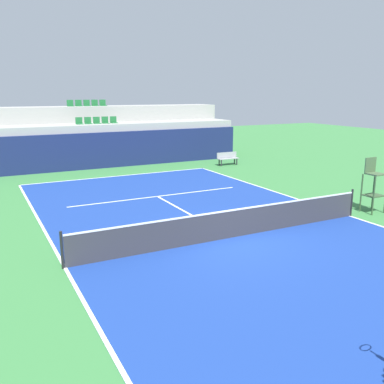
# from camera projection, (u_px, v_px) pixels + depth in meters

# --- Properties ---
(ground_plane) EXTENTS (80.00, 80.00, 0.00)m
(ground_plane) POSITION_uv_depth(u_px,v_px,m) (232.00, 238.00, 14.08)
(ground_plane) COLOR #387A3D
(court_surface) EXTENTS (11.00, 24.00, 0.01)m
(court_surface) POSITION_uv_depth(u_px,v_px,m) (232.00, 238.00, 14.07)
(court_surface) COLOR navy
(court_surface) RESTS_ON ground_plane
(baseline_far) EXTENTS (11.00, 0.10, 0.00)m
(baseline_far) POSITION_uv_depth(u_px,v_px,m) (120.00, 176.00, 24.40)
(baseline_far) COLOR white
(baseline_far) RESTS_ON court_surface
(sideline_left) EXTENTS (0.10, 24.00, 0.00)m
(sideline_left) POSITION_uv_depth(u_px,v_px,m) (65.00, 268.00, 11.63)
(sideline_left) COLOR white
(sideline_left) RESTS_ON court_surface
(sideline_right) EXTENTS (0.10, 24.00, 0.00)m
(sideline_right) POSITION_uv_depth(u_px,v_px,m) (349.00, 216.00, 16.51)
(sideline_right) COLOR white
(sideline_right) RESTS_ON court_surface
(service_line_far) EXTENTS (8.26, 0.10, 0.00)m
(service_line_far) POSITION_uv_depth(u_px,v_px,m) (157.00, 196.00, 19.60)
(service_line_far) COLOR white
(service_line_far) RESTS_ON court_surface
(centre_service_line) EXTENTS (0.10, 6.40, 0.00)m
(centre_service_line) POSITION_uv_depth(u_px,v_px,m) (189.00, 214.00, 16.84)
(centre_service_line) COLOR white
(centre_service_line) RESTS_ON court_surface
(back_wall) EXTENTS (19.20, 0.30, 2.26)m
(back_wall) POSITION_uv_depth(u_px,v_px,m) (104.00, 150.00, 26.79)
(back_wall) COLOR navy
(back_wall) RESTS_ON ground_plane
(stands_tier_lower) EXTENTS (19.20, 2.40, 2.72)m
(stands_tier_lower) POSITION_uv_depth(u_px,v_px,m) (98.00, 144.00, 27.91)
(stands_tier_lower) COLOR #9E9E99
(stands_tier_lower) RESTS_ON ground_plane
(stands_tier_upper) EXTENTS (19.20, 2.40, 3.78)m
(stands_tier_upper) POSITION_uv_depth(u_px,v_px,m) (89.00, 133.00, 29.86)
(stands_tier_upper) COLOR #9E9E99
(stands_tier_upper) RESTS_ON ground_plane
(seating_row_lower) EXTENTS (2.72, 0.44, 0.44)m
(seating_row_lower) POSITION_uv_depth(u_px,v_px,m) (97.00, 122.00, 27.65)
(seating_row_lower) COLOR #1E6633
(seating_row_lower) RESTS_ON stands_tier_lower
(seating_row_upper) EXTENTS (2.72, 0.44, 0.44)m
(seating_row_upper) POSITION_uv_depth(u_px,v_px,m) (87.00, 104.00, 29.47)
(seating_row_upper) COLOR #1E6633
(seating_row_upper) RESTS_ON stands_tier_upper
(tennis_net) EXTENTS (11.08, 0.08, 1.07)m
(tennis_net) POSITION_uv_depth(u_px,v_px,m) (232.00, 223.00, 13.96)
(tennis_net) COLOR black
(tennis_net) RESTS_ON court_surface
(umpire_chair) EXTENTS (0.76, 0.66, 2.20)m
(umpire_chair) POSITION_uv_depth(u_px,v_px,m) (373.00, 183.00, 16.85)
(umpire_chair) COLOR #334C2D
(umpire_chair) RESTS_ON ground_plane
(player_bench) EXTENTS (1.50, 0.40, 0.85)m
(player_bench) POSITION_uv_depth(u_px,v_px,m) (228.00, 158.00, 27.94)
(player_bench) COLOR #99999E
(player_bench) RESTS_ON ground_plane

